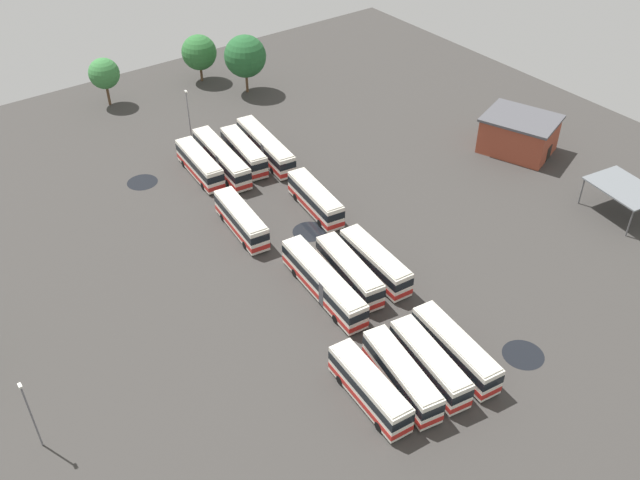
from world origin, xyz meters
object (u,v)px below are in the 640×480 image
at_px(bus_row2_slot0, 315,199).
at_px(lamp_post_far_corner, 189,113).
at_px(maintenance_shelter, 625,188).
at_px(bus_row3_slot3, 200,164).
at_px(bus_row3_slot0, 266,146).
at_px(tree_northwest, 245,56).
at_px(depot_building, 519,134).
at_px(lamp_post_by_building, 30,413).
at_px(bus_row2_slot3, 241,219).
at_px(bus_row3_slot1, 244,152).
at_px(tree_north_edge, 199,52).
at_px(bus_row0_slot1, 429,363).
at_px(bus_row1_slot2, 323,283).
at_px(bus_row0_slot2, 401,375).
at_px(bus_row3_slot2, 221,158).
at_px(bus_row0_slot3, 369,388).
at_px(tree_east_edge, 104,74).
at_px(bus_row1_slot0, 375,262).
at_px(bus_row0_slot0, 455,349).
at_px(bus_row1_slot1, 349,271).

xyz_separation_m(bus_row2_slot0, lamp_post_far_corner, (26.16, 4.01, 2.59)).
bearing_deg(maintenance_shelter, bus_row3_slot3, 44.12).
relative_size(bus_row3_slot0, tree_northwest, 1.49).
xyz_separation_m(depot_building, lamp_post_by_building, (-10.00, 73.88, 1.67)).
xyz_separation_m(bus_row2_slot3, bus_row3_slot1, (13.93, -8.93, 0.00)).
distance_m(lamp_post_far_corner, tree_north_edge, 21.16).
relative_size(bus_row0_slot1, bus_row1_slot2, 0.75).
height_order(bus_row1_slot2, depot_building, depot_building).
xyz_separation_m(bus_row0_slot2, lamp_post_far_corner, (55.11, -7.04, 2.59)).
bearing_deg(bus_row3_slot2, lamp_post_far_corner, -3.07).
relative_size(bus_row0_slot1, tree_north_edge, 1.34).
bearing_deg(lamp_post_far_corner, bus_row3_slot1, -164.52).
height_order(bus_row0_slot3, lamp_post_by_building, lamp_post_by_building).
bearing_deg(bus_row0_slot1, maintenance_shelter, -81.58).
bearing_deg(bus_row3_slot0, bus_row3_slot2, 82.05).
bearing_deg(depot_building, maintenance_shelter, 174.14).
relative_size(bus_row1_slot2, lamp_post_by_building, 1.83).
xyz_separation_m(bus_row2_slot3, tree_east_edge, (42.93, -0.88, 3.56)).
bearing_deg(bus_row3_slot3, tree_northwest, -45.57).
bearing_deg(bus_row3_slot1, bus_row0_slot1, 171.50).
bearing_deg(bus_row0_slot1, bus_row1_slot2, 4.23).
bearing_deg(bus_row2_slot0, bus_row1_slot0, 171.73).
relative_size(bus_row2_slot0, bus_row3_slot3, 0.99).
height_order(bus_row2_slot3, bus_row3_slot1, same).
xyz_separation_m(lamp_post_by_building, tree_northwest, (50.39, -52.50, 1.91)).
bearing_deg(tree_east_edge, bus_row0_slot2, 178.52).
xyz_separation_m(lamp_post_far_corner, tree_north_edge, (17.73, -11.53, 0.70)).
relative_size(bus_row2_slot3, tree_north_edge, 1.36).
height_order(bus_row0_slot0, tree_east_edge, tree_east_edge).
distance_m(bus_row1_slot2, tree_northwest, 53.52).
bearing_deg(bus_row2_slot3, bus_row0_slot0, -170.01).
xyz_separation_m(bus_row3_slot1, tree_north_edge, (28.20, -8.63, 3.29)).
xyz_separation_m(bus_row3_slot2, tree_east_edge, (28.66, 4.60, 3.56)).
relative_size(bus_row0_slot2, bus_row0_slot3, 1.04).
height_order(bus_row3_slot0, bus_row3_slot3, same).
relative_size(bus_row1_slot2, bus_row3_slot2, 1.00).
bearing_deg(bus_row3_slot1, lamp_post_by_building, 127.62).
relative_size(depot_building, tree_north_edge, 1.52).
xyz_separation_m(bus_row1_slot1, bus_row3_slot2, (29.96, -0.93, 0.00)).
distance_m(bus_row3_slot0, bus_row3_slot2, 6.80).
distance_m(bus_row2_slot0, depot_building, 33.33).
distance_m(bus_row0_slot2, bus_row3_slot0, 45.99).
xyz_separation_m(bus_row3_slot0, tree_north_edge, (28.80, -5.34, 3.29)).
bearing_deg(lamp_post_far_corner, bus_row1_slot0, -177.29).
relative_size(bus_row0_slot0, bus_row2_slot0, 1.03).
xyz_separation_m(bus_row0_slot0, maintenance_shelter, (5.91, -35.56, 1.96)).
bearing_deg(tree_east_edge, maintenance_shelter, -149.53).
relative_size(bus_row1_slot1, lamp_post_by_building, 1.43).
bearing_deg(bus_row3_slot2, bus_row0_slot1, 175.86).
xyz_separation_m(lamp_post_by_building, tree_east_edge, (59.69, -31.78, 1.02)).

